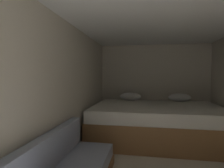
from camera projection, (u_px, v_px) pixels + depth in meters
wall_back at (154, 86)px, 4.71m from camera, size 2.80×0.05×2.10m
wall_left at (58, 95)px, 2.46m from camera, size 0.05×5.01×2.10m
ceiling_slab at (166, 7)px, 2.18m from camera, size 2.80×5.01×0.05m
bed at (156, 122)px, 3.82m from camera, size 2.58×1.77×0.89m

